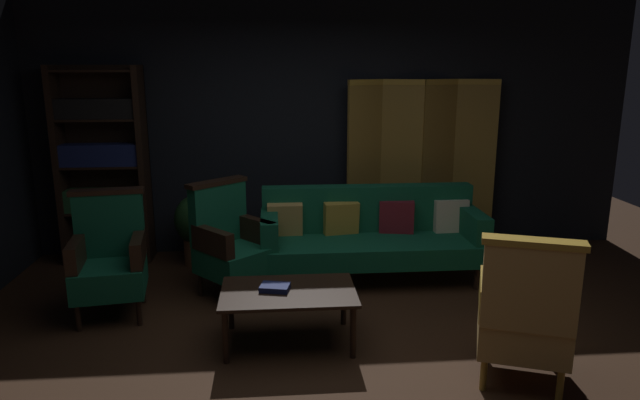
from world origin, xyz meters
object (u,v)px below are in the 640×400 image
book_navy_cloth (275,287)px  potted_plant (196,225)px  folding_screen (420,163)px  coffee_table (288,296)px  armchair_wing_left (110,258)px  armchair_gilt_accent (524,313)px  bookshelf (103,162)px  velvet_couch (370,232)px  armchair_wing_right (230,242)px

book_navy_cloth → potted_plant: bearing=114.0°
folding_screen → coffee_table: (-1.53, -2.14, -0.61)m
armchair_wing_left → coffee_table: bearing=-24.0°
armchair_gilt_accent → book_navy_cloth: 1.75m
armchair_wing_left → potted_plant: 1.30m
bookshelf → armchair_wing_left: bookshelf is taller
velvet_couch → potted_plant: 1.82m
potted_plant → book_navy_cloth: (0.81, -1.81, 0.02)m
bookshelf → velvet_couch: bearing=-15.3°
folding_screen → potted_plant: folding_screen is taller
armchair_wing_left → bookshelf: bearing=105.9°
book_navy_cloth → coffee_table: bearing=-7.8°
potted_plant → book_navy_cloth: 1.98m
bookshelf → armchair_wing_left: (0.40, -1.39, -0.58)m
armchair_wing_left → armchair_wing_right: same height
folding_screen → coffee_table: bearing=-125.5°
armchair_gilt_accent → potted_plant: size_ratio=1.41×
velvet_couch → coffee_table: (-0.84, -1.30, -0.08)m
coffee_table → armchair_wing_left: armchair_wing_left is taller
armchair_wing_right → potted_plant: bearing=116.1°
armchair_wing_right → book_navy_cloth: armchair_wing_right is taller
folding_screen → armchair_wing_right: size_ratio=1.83×
armchair_gilt_accent → armchair_wing_left: size_ratio=1.00×
coffee_table → armchair_wing_right: size_ratio=0.96×
velvet_couch → armchair_gilt_accent: size_ratio=2.04×
coffee_table → potted_plant: size_ratio=1.35×
potted_plant → book_navy_cloth: potted_plant is taller
folding_screen → potted_plant: size_ratio=2.57×
armchair_wing_left → potted_plant: bearing=64.6°
folding_screen → book_navy_cloth: bearing=-127.4°
armchair_wing_right → bookshelf: bearing=142.4°
folding_screen → armchair_gilt_accent: size_ratio=1.83×
bookshelf → armchair_wing_left: size_ratio=1.97×
armchair_wing_right → folding_screen: bearing=29.8°
folding_screen → armchair_gilt_accent: bearing=-90.6°
potted_plant → armchair_gilt_accent: bearing=-46.1°
velvet_couch → potted_plant: bearing=163.2°
bookshelf → coffee_table: (1.86, -2.04, -0.69)m
velvet_couch → potted_plant: velvet_couch is taller
armchair_gilt_accent → potted_plant: 3.48m
armchair_wing_left → armchair_wing_right: (0.97, 0.34, 0.00)m
armchair_wing_right → armchair_gilt_accent: bearing=-39.8°
armchair_wing_left → armchair_wing_right: size_ratio=1.00×
velvet_couch → coffee_table: bearing=-122.9°
armchair_wing_left → potted_plant: armchair_wing_left is taller
armchair_wing_left → potted_plant: size_ratio=1.41×
folding_screen → velvet_couch: 1.21m
folding_screen → armchair_wing_left: 3.38m
folding_screen → bookshelf: 3.39m
coffee_table → potted_plant: (-0.91, 1.83, 0.05)m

